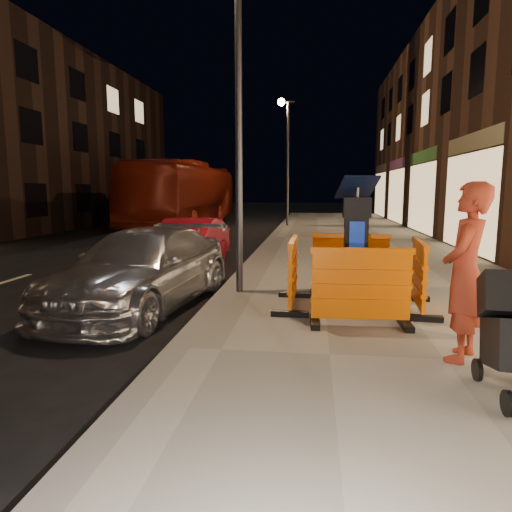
# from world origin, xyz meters

# --- Properties ---
(ground_plane) EXTENTS (120.00, 120.00, 0.00)m
(ground_plane) POSITION_xyz_m (0.00, 0.00, 0.00)
(ground_plane) COLOR black
(ground_plane) RESTS_ON ground
(sidewalk) EXTENTS (6.00, 60.00, 0.15)m
(sidewalk) POSITION_xyz_m (3.00, 0.00, 0.07)
(sidewalk) COLOR gray
(sidewalk) RESTS_ON ground
(kerb) EXTENTS (0.30, 60.00, 0.15)m
(kerb) POSITION_xyz_m (0.00, 0.00, 0.07)
(kerb) COLOR slate
(kerb) RESTS_ON ground
(parking_kiosk) EXTENTS (0.63, 0.63, 1.91)m
(parking_kiosk) POSITION_xyz_m (2.20, 2.08, 1.11)
(parking_kiosk) COLOR black
(parking_kiosk) RESTS_ON sidewalk
(barrier_front) EXTENTS (1.39, 0.61, 1.07)m
(barrier_front) POSITION_xyz_m (2.20, 1.13, 0.68)
(barrier_front) COLOR #FF6900
(barrier_front) RESTS_ON sidewalk
(barrier_back) EXTENTS (1.42, 0.70, 1.07)m
(barrier_back) POSITION_xyz_m (2.20, 3.03, 0.68)
(barrier_back) COLOR #FF6900
(barrier_back) RESTS_ON sidewalk
(barrier_kerbside) EXTENTS (0.59, 1.38, 1.07)m
(barrier_kerbside) POSITION_xyz_m (1.25, 2.08, 0.68)
(barrier_kerbside) COLOR #FF6900
(barrier_kerbside) RESTS_ON sidewalk
(barrier_bldgside) EXTENTS (0.68, 1.41, 1.07)m
(barrier_bldgside) POSITION_xyz_m (3.15, 2.08, 0.68)
(barrier_bldgside) COLOR #FF6900
(barrier_bldgside) RESTS_ON sidewalk
(car_silver) EXTENTS (2.40, 4.69, 1.30)m
(car_silver) POSITION_xyz_m (-1.29, 2.29, 0.00)
(car_silver) COLOR silver
(car_silver) RESTS_ON ground
(car_red) EXTENTS (1.42, 3.79, 1.24)m
(car_red) POSITION_xyz_m (-1.56, 6.15, 0.00)
(car_red) COLOR #A50F1F
(car_red) RESTS_ON ground
(bus_doubledecker) EXTENTS (2.95, 11.95, 3.32)m
(bus_doubledecker) POSITION_xyz_m (-5.13, 18.47, 0.00)
(bus_doubledecker) COLOR maroon
(bus_doubledecker) RESTS_ON ground
(man) EXTENTS (0.73, 0.83, 1.92)m
(man) POSITION_xyz_m (3.17, 0.04, 1.11)
(man) COLOR #9D2E1A
(man) RESTS_ON sidewalk
(street_lamp_mid) EXTENTS (0.12, 0.12, 6.00)m
(street_lamp_mid) POSITION_xyz_m (0.25, 3.00, 3.15)
(street_lamp_mid) COLOR #3F3F44
(street_lamp_mid) RESTS_ON sidewalk
(street_lamp_far) EXTENTS (0.12, 0.12, 6.00)m
(street_lamp_far) POSITION_xyz_m (0.25, 18.00, 3.15)
(street_lamp_far) COLOR #3F3F44
(street_lamp_far) RESTS_ON sidewalk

